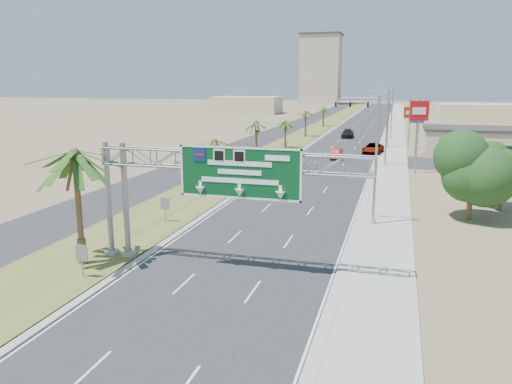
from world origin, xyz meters
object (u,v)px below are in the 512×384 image
at_px(pole_sign_red_near, 419,115).
at_px(palm_near, 75,154).
at_px(car_right_lane, 373,149).
at_px(store_building, 486,143).
at_px(sign_gantry, 216,169).
at_px(signal_mast, 376,119).
at_px(car_far, 348,134).
at_px(car_left_lane, 281,167).
at_px(car_mid_lane, 336,154).
at_px(pole_sign_red_far, 410,115).
at_px(pole_sign_blue, 418,115).

bearing_deg(pole_sign_red_near, palm_near, -117.81).
bearing_deg(car_right_lane, store_building, 16.25).
distance_m(sign_gantry, signal_mast, 62.37).
xyz_separation_m(store_building, car_far, (-22.94, 20.01, -1.18)).
xyz_separation_m(signal_mast, car_left_lane, (-10.12, -28.70, -4.19)).
relative_size(car_mid_lane, car_far, 0.80).
xyz_separation_m(car_mid_lane, car_right_lane, (4.88, 7.14, 0.08)).
xyz_separation_m(palm_near, car_far, (8.26, 78.01, -6.11)).
distance_m(store_building, car_right_lane, 16.94).
xyz_separation_m(car_far, pole_sign_red_near, (12.22, -39.18, 6.33)).
distance_m(car_left_lane, pole_sign_red_near, 17.84).
xyz_separation_m(sign_gantry, car_left_lane, (-3.88, 33.35, -5.40)).
distance_m(sign_gantry, car_far, 76.27).
bearing_deg(car_mid_lane, car_right_lane, 53.59).
xyz_separation_m(store_building, pole_sign_red_near, (-10.71, -19.17, 5.15)).
height_order(palm_near, store_building, palm_near).
distance_m(car_right_lane, car_far, 23.41).
xyz_separation_m(car_far, pole_sign_red_far, (11.65, -15.91, 4.87)).
xyz_separation_m(car_right_lane, pole_sign_red_near, (5.99, -16.61, 6.33)).
relative_size(car_left_lane, pole_sign_blue, 0.47).
bearing_deg(store_building, car_far, 138.89).
bearing_deg(car_left_lane, car_right_lane, 66.09).
height_order(palm_near, pole_sign_blue, palm_near).
bearing_deg(car_far, palm_near, -97.53).
xyz_separation_m(palm_near, car_mid_lane, (9.62, 48.31, -6.19)).
distance_m(car_far, pole_sign_blue, 26.64).
xyz_separation_m(palm_near, pole_sign_red_far, (19.92, 62.11, -1.24)).
bearing_deg(palm_near, store_building, 61.72).
height_order(sign_gantry, palm_near, palm_near).
bearing_deg(pole_sign_red_near, sign_gantry, -108.50).
bearing_deg(signal_mast, pole_sign_red_far, -18.59).
bearing_deg(palm_near, pole_sign_red_near, 62.19).
relative_size(car_mid_lane, pole_sign_blue, 0.55).
height_order(store_building, car_right_lane, store_building).
height_order(sign_gantry, car_far, sign_gantry).
bearing_deg(signal_mast, car_left_lane, -109.42).
bearing_deg(pole_sign_red_near, pole_sign_red_far, 91.40).
xyz_separation_m(car_left_lane, pole_sign_red_near, (16.23, 3.56, 6.49)).
relative_size(car_right_lane, car_far, 1.04).
bearing_deg(pole_sign_red_far, car_far, 126.23).
height_order(sign_gantry, pole_sign_blue, pole_sign_blue).
bearing_deg(pole_sign_red_far, sign_gantry, -101.07).
distance_m(pole_sign_red_near, pole_sign_blue, 16.36).
bearing_deg(palm_near, car_far, 83.95).
bearing_deg(sign_gantry, car_far, 89.91).
distance_m(car_left_lane, car_mid_lane, 14.09).
height_order(signal_mast, car_far, signal_mast).
distance_m(palm_near, car_left_lane, 36.08).
bearing_deg(car_right_lane, car_mid_lane, -116.78).
xyz_separation_m(car_mid_lane, pole_sign_red_far, (10.30, 13.80, 4.95)).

